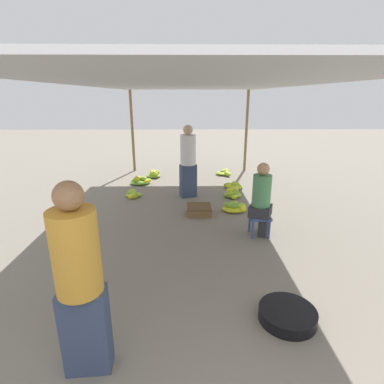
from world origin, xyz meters
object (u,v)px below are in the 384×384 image
stool (260,219)px  banana_pile_right_3 (233,193)px  basin_black (287,315)px  crate_near (199,210)px  banana_pile_left_2 (154,174)px  banana_pile_left_1 (133,194)px  shopper_walking_mid (188,161)px  banana_pile_left_0 (140,181)px  vendor_foreground (80,280)px  banana_pile_right_1 (225,173)px  banana_pile_right_0 (234,186)px  vendor_seated (262,199)px  banana_pile_right_2 (235,207)px

stool → banana_pile_right_3: (-0.15, 2.02, -0.19)m
basin_black → crate_near: (-0.82, 3.01, 0.02)m
banana_pile_left_2 → crate_near: banana_pile_left_2 is taller
stool → banana_pile_left_1: stool is taller
basin_black → shopper_walking_mid: shopper_walking_mid is taller
banana_pile_right_3 → crate_near: size_ratio=1.01×
banana_pile_right_3 → basin_black: bearing=-90.1°
banana_pile_left_0 → basin_black: bearing=-65.8°
banana_pile_right_3 → banana_pile_left_0: bearing=154.3°
vendor_foreground → banana_pile_right_1: 6.98m
crate_near → stool: bearing=-45.3°
banana_pile_left_0 → banana_pile_right_1: (2.39, 0.93, -0.01)m
vendor_foreground → basin_black: (1.91, 0.55, -0.82)m
stool → banana_pile_right_1: stool is taller
stool → shopper_walking_mid: shopper_walking_mid is taller
vendor_foreground → banana_pile_right_0: size_ratio=3.38×
banana_pile_right_0 → banana_pile_right_1: (-0.06, 1.36, 0.00)m
vendor_seated → stool: bearing=-155.5°
shopper_walking_mid → basin_black: bearing=-75.8°
banana_pile_right_0 → shopper_walking_mid: shopper_walking_mid is taller
stool → shopper_walking_mid: (-1.19, 2.07, 0.57)m
basin_black → banana_pile_right_3: bearing=89.9°
vendor_foreground → basin_black: 2.15m
basin_black → banana_pile_left_0: banana_pile_left_0 is taller
vendor_foreground → vendor_seated: vendor_foreground is taller
basin_black → shopper_walking_mid: (-1.03, 4.10, 0.80)m
banana_pile_right_2 → banana_pile_right_3: (0.09, 0.89, 0.02)m
banana_pile_left_2 → banana_pile_right_1: size_ratio=0.97×
vendor_foreground → banana_pile_right_3: (1.91, 4.59, -0.78)m
basin_black → banana_pile_left_1: banana_pile_left_1 is taller
vendor_seated → basin_black: bearing=-94.9°
stool → crate_near: 1.41m
banana_pile_left_0 → banana_pile_right_3: banana_pile_right_3 is taller
banana_pile_right_0 → crate_near: (-0.95, -1.72, 0.02)m
banana_pile_right_3 → shopper_walking_mid: bearing=177.0°
vendor_foreground → banana_pile_right_1: (1.98, 6.64, -0.82)m
shopper_walking_mid → crate_near: bearing=-78.9°
basin_black → banana_pile_right_2: bearing=91.4°
basin_black → banana_pile_right_3: (0.01, 4.04, 0.04)m
stool → banana_pile_left_2: stool is taller
stool → banana_pile_right_0: bearing=90.6°
banana_pile_left_1 → banana_pile_right_1: bearing=40.6°
banana_pile_right_0 → crate_near: 1.96m
basin_black → banana_pile_right_1: (0.07, 6.09, 0.00)m
banana_pile_left_0 → shopper_walking_mid: size_ratio=0.36×
stool → vendor_seated: 0.35m
banana_pile_left_2 → shopper_walking_mid: 2.16m
stool → vendor_seated: bearing=24.5°
banana_pile_left_1 → crate_near: 1.82m
shopper_walking_mid → banana_pile_right_0: bearing=28.7°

